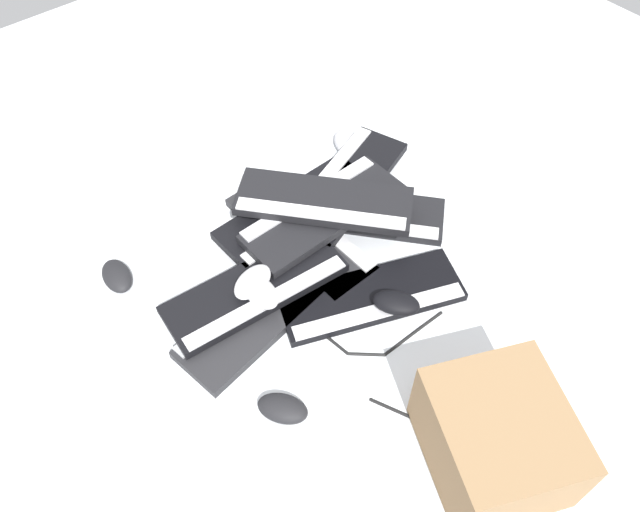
{
  "coord_description": "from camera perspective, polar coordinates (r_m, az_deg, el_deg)",
  "views": [
    {
      "loc": [
        0.69,
        -0.65,
        1.25
      ],
      "look_at": [
        -0.03,
        -0.05,
        0.06
      ],
      "focal_mm": 35.0,
      "sensor_mm": 36.0,
      "label": 1
    }
  ],
  "objects": [
    {
      "name": "mouse_6",
      "position": [
        1.61,
        -18.07,
        -1.75
      ],
      "size": [
        0.12,
        0.08,
        0.04
      ],
      "primitive_type": "ellipsoid",
      "rotation": [
        0.0,
        0.0,
        3.01
      ],
      "color": "black",
      "rests_on": "ground"
    },
    {
      "name": "keyboard_7",
      "position": [
        1.7,
        2.39,
        6.59
      ],
      "size": [
        0.29,
        0.46,
        0.03
      ],
      "color": "black",
      "rests_on": "keyboard_1"
    },
    {
      "name": "keyboard_1",
      "position": [
        1.67,
        3.7,
        4.02
      ],
      "size": [
        0.43,
        0.4,
        0.03
      ],
      "color": "black",
      "rests_on": "ground"
    },
    {
      "name": "mouse_5",
      "position": [
        1.43,
        -5.48,
        -3.27
      ],
      "size": [
        0.11,
        0.07,
        0.04
      ],
      "primitive_type": "ellipsoid",
      "rotation": [
        0.0,
        0.0,
        6.26
      ],
      "color": "silver",
      "rests_on": "keyboard_8"
    },
    {
      "name": "keyboard_2",
      "position": [
        1.62,
        -1.84,
        2.0
      ],
      "size": [
        0.44,
        0.16,
        0.03
      ],
      "color": "#232326",
      "rests_on": "ground"
    },
    {
      "name": "keyboard_0",
      "position": [
        1.5,
        4.71,
        -3.72
      ],
      "size": [
        0.31,
        0.46,
        0.03
      ],
      "color": "black",
      "rests_on": "ground"
    },
    {
      "name": "keyboard_5",
      "position": [
        1.59,
        0.28,
        4.0
      ],
      "size": [
        0.16,
        0.44,
        0.03
      ],
      "color": "black",
      "rests_on": "keyboard_4"
    },
    {
      "name": "mouse_4",
      "position": [
        1.35,
        -3.43,
        -13.74
      ],
      "size": [
        0.13,
        0.12,
        0.04
      ],
      "primitive_type": "ellipsoid",
      "rotation": [
        0.0,
        0.0,
        0.59
      ],
      "color": "black",
      "rests_on": "ground"
    },
    {
      "name": "keyboard_8",
      "position": [
        1.48,
        -5.88,
        -3.01
      ],
      "size": [
        0.19,
        0.45,
        0.03
      ],
      "color": "black",
      "rests_on": "keyboard_3"
    },
    {
      "name": "keyboard_3",
      "position": [
        1.48,
        -5.37,
        -5.06
      ],
      "size": [
        0.21,
        0.46,
        0.03
      ],
      "color": "#232326",
      "rests_on": "ground"
    },
    {
      "name": "mouse_2",
      "position": [
        1.45,
        -6.18,
        -2.36
      ],
      "size": [
        0.09,
        0.12,
        0.04
      ],
      "primitive_type": "ellipsoid",
      "rotation": [
        0.0,
        0.0,
        4.99
      ],
      "color": "silver",
      "rests_on": "keyboard_8"
    },
    {
      "name": "mouse_3",
      "position": [
        1.78,
        2.33,
        8.1
      ],
      "size": [
        0.13,
        0.11,
        0.04
      ],
      "primitive_type": "ellipsoid",
      "rotation": [
        0.0,
        0.0,
        5.76
      ],
      "color": "black",
      "rests_on": "ground"
    },
    {
      "name": "keyboard_4",
      "position": [
        1.63,
        -2.14,
        4.22
      ],
      "size": [
        0.16,
        0.44,
        0.03
      ],
      "color": "black",
      "rests_on": "keyboard_2"
    },
    {
      "name": "cardboard_box",
      "position": [
        1.29,
        15.82,
        -15.73
      ],
      "size": [
        0.35,
        0.34,
        0.18
      ],
      "primitive_type": "cube",
      "rotation": [
        0.0,
        0.0,
        2.71
      ],
      "color": "olive",
      "rests_on": "ground"
    },
    {
      "name": "mouse_0",
      "position": [
        1.86,
        2.38,
        10.39
      ],
      "size": [
        0.13,
        0.11,
        0.04
      ],
      "primitive_type": "ellipsoid",
      "rotation": [
        0.0,
        0.0,
        2.63
      ],
      "color": "#B7B7BC",
      "rests_on": "ground"
    },
    {
      "name": "cable_0",
      "position": [
        1.46,
        -2.49,
        -6.63
      ],
      "size": [
        0.4,
        0.53,
        0.01
      ],
      "color": "black",
      "rests_on": "ground"
    },
    {
      "name": "mouse_1",
      "position": [
        1.46,
        6.99,
        -4.27
      ],
      "size": [
        0.13,
        0.12,
        0.04
      ],
      "primitive_type": "ellipsoid",
      "rotation": [
        0.0,
        0.0,
        3.76
      ],
      "color": "black",
      "rests_on": "keyboard_0"
    },
    {
      "name": "keyboard_6",
      "position": [
        1.57,
        0.36,
        4.98
      ],
      "size": [
        0.43,
        0.4,
        0.03
      ],
      "color": "black",
      "rests_on": "keyboard_5"
    },
    {
      "name": "ground_plane",
      "position": [
        1.56,
        2.12,
        -1.25
      ],
      "size": [
        3.2,
        3.2,
        0.0
      ],
      "primitive_type": "plane",
      "color": "silver"
    }
  ]
}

